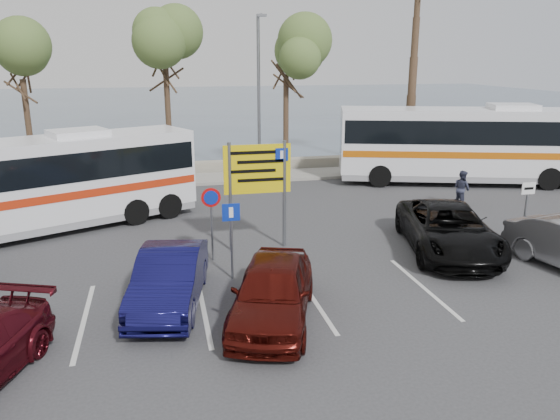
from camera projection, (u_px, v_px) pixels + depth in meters
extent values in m
plane|color=#363639|center=(244.00, 289.00, 15.11)|extent=(120.00, 120.00, 0.00)
cube|color=gray|center=(201.00, 179.00, 28.23)|extent=(44.00, 2.40, 0.15)
cube|color=gray|center=(198.00, 167.00, 30.05)|extent=(48.00, 0.80, 0.60)
plane|color=#3A4C5D|center=(172.00, 105.00, 71.44)|extent=(140.00, 140.00, 0.00)
cylinder|color=#382619|center=(29.00, 134.00, 25.83)|extent=(0.28, 0.28, 5.04)
cylinder|color=#382619|center=(169.00, 124.00, 27.13)|extent=(0.28, 0.28, 5.60)
cylinder|color=#382619|center=(286.00, 125.00, 28.46)|extent=(0.28, 0.28, 5.18)
cylinder|color=#382619|center=(413.00, 77.00, 29.28)|extent=(0.48, 0.48, 10.00)
cylinder|color=slate|center=(259.00, 99.00, 27.38)|extent=(0.16, 0.16, 8.00)
cylinder|color=slate|center=(260.00, 15.00, 25.89)|extent=(0.12, 0.90, 0.12)
cube|color=slate|center=(262.00, 15.00, 25.43)|extent=(0.45, 0.25, 0.12)
cylinder|color=slate|center=(230.00, 198.00, 17.64)|extent=(0.12, 0.12, 3.60)
cylinder|color=slate|center=(284.00, 195.00, 18.02)|extent=(0.12, 0.12, 3.60)
cube|color=yellow|center=(257.00, 169.00, 17.59)|extent=(2.20, 0.06, 1.60)
cube|color=#0C2699|center=(282.00, 155.00, 17.59)|extent=(0.42, 0.01, 0.42)
cylinder|color=slate|center=(212.00, 227.00, 16.93)|extent=(0.07, 0.07, 2.20)
cylinder|color=#B20C0C|center=(211.00, 198.00, 16.65)|extent=(0.60, 0.03, 0.60)
cylinder|color=slate|center=(232.00, 242.00, 15.52)|extent=(0.07, 0.07, 2.20)
cube|color=#0C2699|center=(231.00, 212.00, 15.25)|extent=(0.50, 0.03, 0.50)
cylinder|color=slate|center=(525.00, 214.00, 18.29)|extent=(0.07, 0.07, 2.20)
cube|color=white|center=(529.00, 188.00, 18.02)|extent=(0.50, 0.03, 0.40)
cube|color=white|center=(32.00, 181.00, 19.30)|extent=(11.61, 7.16, 2.86)
cube|color=black|center=(31.00, 166.00, 19.16)|extent=(11.42, 7.10, 1.02)
cube|color=#B5270D|center=(34.00, 193.00, 19.43)|extent=(11.52, 7.14, 0.29)
cube|color=gray|center=(37.00, 219.00, 19.69)|extent=(11.49, 7.09, 0.53)
cube|color=white|center=(27.00, 137.00, 18.88)|extent=(2.42, 2.23, 0.23)
cube|color=white|center=(470.00, 141.00, 27.15)|extent=(12.99, 6.33, 3.14)
cube|color=black|center=(471.00, 130.00, 26.99)|extent=(12.76, 6.29, 1.12)
cube|color=#BB560B|center=(469.00, 151.00, 27.28)|extent=(12.88, 6.32, 0.32)
cube|color=gray|center=(467.00, 172.00, 27.57)|extent=(12.86, 6.26, 0.58)
cube|color=white|center=(473.00, 106.00, 26.68)|extent=(2.53, 2.25, 0.26)
imported|color=#0F0E42|center=(169.00, 278.00, 13.96)|extent=(2.36, 4.63, 1.45)
imported|color=#480E0A|center=(273.00, 291.00, 13.11)|extent=(3.19, 4.87, 1.54)
imported|color=black|center=(448.00, 229.00, 17.78)|extent=(3.87, 6.06, 1.56)
imported|color=#32354B|center=(462.00, 189.00, 23.20)|extent=(0.76, 0.88, 1.56)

